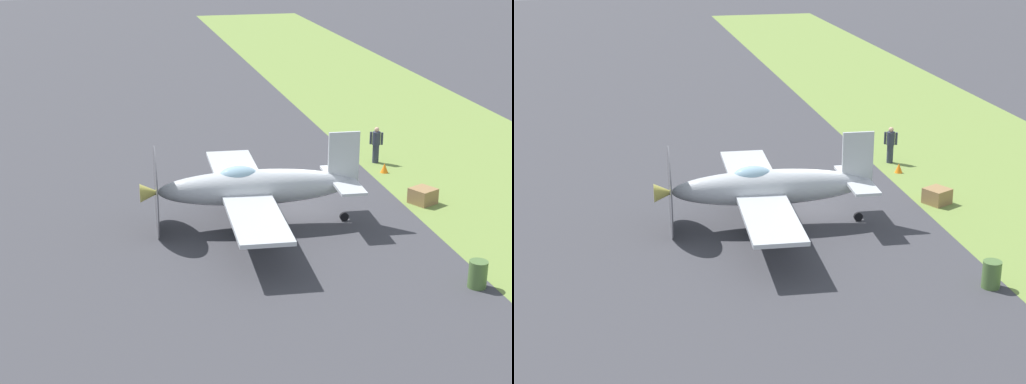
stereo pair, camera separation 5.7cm
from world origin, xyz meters
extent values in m
plane|color=#38383D|center=(0.00, 0.00, 0.00)|extent=(160.00, 160.00, 0.00)
ellipsoid|color=#B2B7BC|center=(-1.14, 1.68, 1.57)|extent=(1.71, 7.40, 1.34)
cube|color=#B2B7BC|center=(-1.12, 2.11, 1.40)|extent=(10.44, 2.35, 0.15)
cube|color=#B2B7BC|center=(-1.31, -1.66, 2.54)|extent=(0.17, 1.19, 2.05)
cube|color=#B2B7BC|center=(-1.31, -1.66, 1.67)|extent=(3.50, 1.14, 0.11)
cone|color=#B7B24C|center=(-0.94, 5.61, 1.57)|extent=(0.73, 0.79, 0.69)
cylinder|color=#4C4C51|center=(-0.95, 5.40, 1.57)|extent=(3.45, 0.22, 3.45)
ellipsoid|color=#8CB2C6|center=(-1.11, 2.32, 2.03)|extent=(0.83, 1.55, 0.76)
cylinder|color=black|center=(-2.67, 2.30, 0.37)|extent=(0.27, 0.75, 0.73)
cylinder|color=black|center=(-2.67, 2.30, 0.89)|extent=(0.13, 0.13, 1.04)
cylinder|color=black|center=(0.45, 2.14, 0.37)|extent=(0.27, 0.75, 0.73)
cylinder|color=black|center=(0.45, 2.14, 0.89)|extent=(0.13, 0.13, 1.04)
cylinder|color=black|center=(-1.31, -1.77, 0.17)|extent=(0.15, 0.35, 0.35)
cylinder|color=#2D3342|center=(5.59, -5.53, 0.44)|extent=(0.30, 0.30, 0.88)
cylinder|color=#2D3342|center=(5.59, -5.53, 1.19)|extent=(0.38, 0.38, 0.62)
sphere|color=tan|center=(5.59, -5.53, 1.61)|extent=(0.23, 0.23, 0.23)
cylinder|color=#2D3342|center=(5.48, -5.77, 1.19)|extent=(0.11, 0.11, 0.59)
cylinder|color=#2D3342|center=(5.70, -5.29, 1.19)|extent=(0.11, 0.11, 0.59)
cylinder|color=#476633|center=(-7.75, -4.15, 0.45)|extent=(0.60, 0.60, 0.90)
cube|color=olive|center=(-0.10, -5.52, 0.32)|extent=(1.21, 1.21, 0.64)
cone|color=orange|center=(4.04, -5.40, 0.22)|extent=(0.36, 0.36, 0.44)
camera|label=1|loc=(-29.54, 7.72, 11.65)|focal=57.65mm
camera|label=2|loc=(-29.56, 7.66, 11.65)|focal=57.65mm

